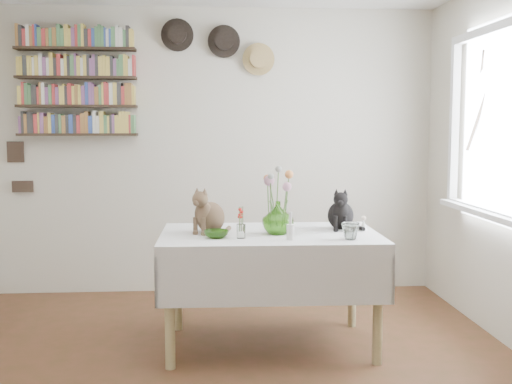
{
  "coord_description": "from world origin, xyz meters",
  "views": [
    {
      "loc": [
        0.02,
        -3.43,
        1.47
      ],
      "look_at": [
        0.31,
        0.64,
        1.05
      ],
      "focal_mm": 45.0,
      "sensor_mm": 36.0,
      "label": 1
    }
  ],
  "objects": [
    {
      "name": "porcelain_figurine",
      "position": [
        1.05,
        0.78,
        0.81
      ],
      "size": [
        0.05,
        0.05,
        0.1
      ],
      "color": "white",
      "rests_on": "dining_table"
    },
    {
      "name": "wall_art_plaques",
      "position": [
        -1.63,
        2.23,
        1.12
      ],
      "size": [
        0.21,
        0.02,
        0.44
      ],
      "color": "#38281E",
      "rests_on": "room"
    },
    {
      "name": "candlestick",
      "position": [
        0.52,
        0.46,
        0.83
      ],
      "size": [
        0.05,
        0.05,
        0.17
      ],
      "color": "white",
      "rests_on": "dining_table"
    },
    {
      "name": "dining_table",
      "position": [
        0.41,
        0.74,
        0.58
      ],
      "size": [
        1.45,
        0.94,
        0.77
      ],
      "color": "white",
      "rests_on": "room"
    },
    {
      "name": "black_cat",
      "position": [
        0.91,
        0.87,
        0.91
      ],
      "size": [
        0.24,
        0.28,
        0.29
      ],
      "primitive_type": null,
      "rotation": [
        0.0,
        0.0,
        -0.22
      ],
      "color": "black",
      "rests_on": "dining_table"
    },
    {
      "name": "flower_bouquet",
      "position": [
        0.46,
        0.7,
        1.11
      ],
      "size": [
        0.17,
        0.12,
        0.39
      ],
      "color": "#4C7233",
      "rests_on": "flower_vase"
    },
    {
      "name": "window",
      "position": [
        1.97,
        0.8,
        1.4
      ],
      "size": [
        0.12,
        1.52,
        1.32
      ],
      "color": "white",
      "rests_on": "room"
    },
    {
      "name": "drinking_glass",
      "position": [
        0.89,
        0.45,
        0.82
      ],
      "size": [
        0.15,
        0.15,
        0.11
      ],
      "primitive_type": "imported",
      "rotation": [
        0.0,
        0.0,
        0.36
      ],
      "color": "white",
      "rests_on": "dining_table"
    },
    {
      "name": "green_bowl",
      "position": [
        0.06,
        0.57,
        0.79
      ],
      "size": [
        0.18,
        0.18,
        0.05
      ],
      "primitive_type": "imported",
      "rotation": [
        0.0,
        0.0,
        0.2
      ],
      "color": "#72C03F",
      "rests_on": "dining_table"
    },
    {
      "name": "bookshelf_unit",
      "position": [
        -1.1,
        2.16,
        1.84
      ],
      "size": [
        1.0,
        0.16,
        0.91
      ],
      "color": "#2F2317",
      "rests_on": "room"
    },
    {
      "name": "berry_jar",
      "position": [
        0.21,
        0.55,
        0.87
      ],
      "size": [
        0.06,
        0.06,
        0.22
      ],
      "color": "white",
      "rests_on": "dining_table"
    },
    {
      "name": "room",
      "position": [
        0.0,
        0.0,
        1.25
      ],
      "size": [
        4.08,
        4.58,
        2.58
      ],
      "color": "brown",
      "rests_on": "ground"
    },
    {
      "name": "flower_vase",
      "position": [
        0.46,
        0.69,
        0.88
      ],
      "size": [
        0.23,
        0.23,
        0.22
      ],
      "primitive_type": "imported",
      "rotation": [
        0.0,
        0.0,
        0.13
      ],
      "color": "#72C03F",
      "rests_on": "dining_table"
    },
    {
      "name": "wall_hats",
      "position": [
        0.12,
        2.19,
        2.17
      ],
      "size": [
        0.98,
        0.09,
        0.48
      ],
      "color": "black",
      "rests_on": "room"
    },
    {
      "name": "tabby_cat",
      "position": [
        0.02,
        0.79,
        0.92
      ],
      "size": [
        0.32,
        0.34,
        0.31
      ],
      "primitive_type": null,
      "rotation": [
        0.0,
        0.0,
        -0.62
      ],
      "color": "brown",
      "rests_on": "dining_table"
    }
  ]
}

